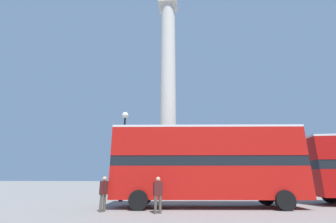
{
  "coord_description": "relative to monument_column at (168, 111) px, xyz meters",
  "views": [
    {
      "loc": [
        1.36,
        -20.45,
        1.59
      ],
      "look_at": [
        0.0,
        0.0,
        7.67
      ],
      "focal_mm": 24.0,
      "sensor_mm": 36.0,
      "label": 1
    }
  ],
  "objects": [
    {
      "name": "street_lamp",
      "position": [
        -3.13,
        -3.71,
        -3.54
      ],
      "size": [
        0.5,
        0.5,
        6.58
      ],
      "color": "black",
      "rests_on": "ground_plane"
    },
    {
      "name": "pedestrian_near_lamp",
      "position": [
        0.14,
        -9.21,
        -6.77
      ],
      "size": [
        0.46,
        0.34,
        1.64
      ],
      "rotation": [
        0.0,
        0.0,
        3.57
      ],
      "color": "#4C473D",
      "rests_on": "ground_plane"
    },
    {
      "name": "monument_column",
      "position": [
        0.0,
        0.0,
        0.0
      ],
      "size": [
        4.48,
        4.48,
        21.64
      ],
      "color": "beige",
      "rests_on": "ground_plane"
    },
    {
      "name": "equestrian_statue",
      "position": [
        8.71,
        3.53,
        -5.93
      ],
      "size": [
        3.91,
        3.3,
        6.07
      ],
      "rotation": [
        0.0,
        0.0,
        0.32
      ],
      "color": "beige",
      "rests_on": "ground_plane"
    },
    {
      "name": "bus_a",
      "position": [
        2.7,
        -6.83,
        -5.22
      ],
      "size": [
        10.83,
        3.2,
        4.47
      ],
      "rotation": [
        0.0,
        0.0,
        0.05
      ],
      "color": "#B7140F",
      "rests_on": "ground_plane"
    },
    {
      "name": "pedestrian_by_plinth",
      "position": [
        -2.62,
        -8.87,
        -6.75
      ],
      "size": [
        0.34,
        0.47,
        1.66
      ],
      "rotation": [
        0.0,
        0.0,
        4.3
      ],
      "color": "#4C473D",
      "rests_on": "ground_plane"
    },
    {
      "name": "ground_plane",
      "position": [
        0.0,
        0.0,
        -7.68
      ],
      "size": [
        200.0,
        200.0,
        0.0
      ],
      "primitive_type": "plane",
      "color": "gray"
    }
  ]
}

